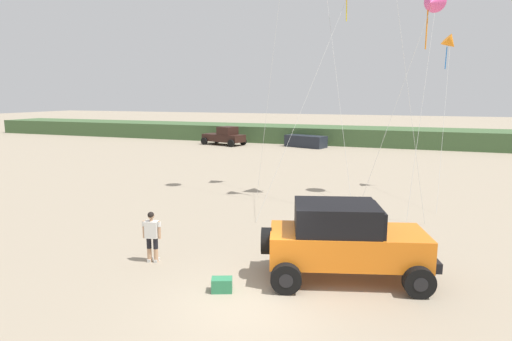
{
  "coord_description": "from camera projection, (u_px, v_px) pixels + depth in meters",
  "views": [
    {
      "loc": [
        3.64,
        -9.4,
        5.28
      ],
      "look_at": [
        -0.92,
        3.01,
        2.93
      ],
      "focal_mm": 29.84,
      "sensor_mm": 36.0,
      "label": 1
    }
  ],
  "objects": [
    {
      "name": "kite_yellow_diamond",
      "position": [
        433.0,
        3.0,
        15.9
      ],
      "size": [
        3.06,
        2.72,
        9.28
      ],
      "color": "#E04C93",
      "rests_on": "ground_plane"
    },
    {
      "name": "distant_pickup",
      "position": [
        225.0,
        136.0,
        45.63
      ],
      "size": [
        4.93,
        3.43,
        1.98
      ],
      "color": "black",
      "rests_on": "ground_plane"
    },
    {
      "name": "person_watching",
      "position": [
        152.0,
        234.0,
        13.49
      ],
      "size": [
        0.61,
        0.37,
        1.67
      ],
      "color": "tan",
      "rests_on": "ground_plane"
    },
    {
      "name": "cooler_box",
      "position": [
        222.0,
        285.0,
        11.57
      ],
      "size": [
        0.65,
        0.54,
        0.38
      ],
      "primitive_type": "cube",
      "rotation": [
        0.0,
        0.0,
        0.38
      ],
      "color": "#2D7F51",
      "rests_on": "ground_plane"
    },
    {
      "name": "jeep",
      "position": [
        345.0,
        239.0,
        12.18
      ],
      "size": [
        5.02,
        3.49,
        2.26
      ],
      "color": "orange",
      "rests_on": "ground_plane"
    },
    {
      "name": "distant_sedan",
      "position": [
        306.0,
        141.0,
        43.78
      ],
      "size": [
        4.52,
        2.93,
        1.2
      ],
      "primitive_type": "cube",
      "rotation": [
        0.0,
        0.0,
        -0.32
      ],
      "color": "#1E232D",
      "rests_on": "ground_plane"
    },
    {
      "name": "kite_purple_stunt",
      "position": [
        450.0,
        43.0,
        22.45
      ],
      "size": [
        1.13,
        5.79,
        8.51
      ],
      "color": "orange",
      "rests_on": "ground_plane"
    },
    {
      "name": "ground_plane",
      "position": [
        249.0,
        305.0,
        10.85
      ],
      "size": [
        220.0,
        220.0,
        0.0
      ],
      "primitive_type": "plane",
      "color": "gray"
    },
    {
      "name": "dune_ridge",
      "position": [
        324.0,
        135.0,
        47.78
      ],
      "size": [
        90.0,
        6.07,
        1.8
      ],
      "primitive_type": "cube",
      "color": "#426038",
      "rests_on": "ground_plane"
    }
  ]
}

